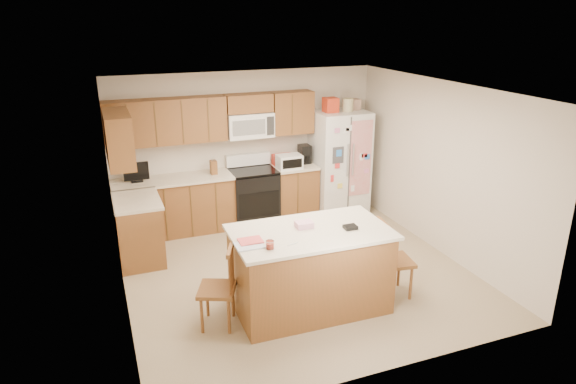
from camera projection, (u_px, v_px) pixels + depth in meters
name	position (u px, v px, depth m)	size (l,w,h in m)	color
ground	(296.00, 271.00, 7.10)	(4.50, 4.50, 0.00)	#8D795D
room_shell	(297.00, 172.00, 6.62)	(4.60, 4.60, 2.52)	beige
cabinetry	(195.00, 179.00, 8.03)	(3.36, 1.56, 2.15)	brown
stove	(253.00, 195.00, 8.64)	(0.76, 0.65, 1.13)	black
refrigerator	(339.00, 161.00, 8.97)	(0.90, 0.79, 2.04)	white
island	(310.00, 269.00, 6.09)	(1.87, 1.10, 1.10)	brown
windsor_chair_left	(219.00, 289.00, 5.75)	(0.53, 0.55, 0.98)	brown
windsor_chair_back	(278.00, 250.00, 6.77)	(0.43, 0.41, 0.89)	brown
windsor_chair_right	(393.00, 260.00, 6.38)	(0.47, 0.49, 1.00)	brown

